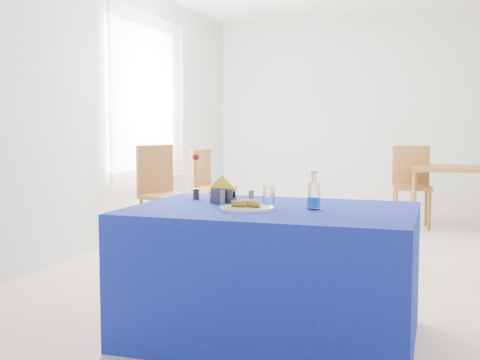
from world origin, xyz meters
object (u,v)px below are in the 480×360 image
chair_win_a (163,188)px  chair_bg_left (411,180)px  plate (247,208)px  water_bottle (314,197)px  oak_table (466,173)px  chair_win_b (208,182)px  blue_table (272,273)px

chair_win_a → chair_bg_left: bearing=-26.5°
plate → water_bottle: (0.35, 0.13, 0.06)m
water_bottle → oak_table: bearing=77.3°
plate → chair_bg_left: 4.49m
plate → chair_bg_left: bearing=81.0°
chair_win_b → chair_bg_left: bearing=-65.1°
oak_table → blue_table: bearing=-105.6°
water_bottle → chair_bg_left: (0.35, 4.31, -0.25)m
water_bottle → chair_win_a: 3.09m
chair_bg_left → chair_win_a: 3.12m
oak_table → chair_win_b: 3.12m
chair_bg_left → chair_win_a: chair_win_a is taller
water_bottle → chair_win_a: size_ratio=0.21×
blue_table → chair_bg_left: (0.59, 4.31, 0.20)m
plate → chair_win_b: (-1.70, 3.77, -0.22)m
plate → chair_win_a: 2.97m
chair_bg_left → chair_win_b: bearing=-171.8°
blue_table → oak_table: bearing=74.4°
chair_bg_left → water_bottle: bearing=-101.9°
chair_win_a → plate: bearing=-121.6°
oak_table → chair_win_b: chair_win_b is taller
plate → chair_win_a: bearing=124.8°
blue_table → oak_table: (1.22, 4.35, 0.30)m
water_bottle → blue_table: bearing=-177.8°
water_bottle → chair_bg_left: bearing=85.4°
water_bottle → plate: bearing=-159.9°
chair_win_b → oak_table: bearing=-67.6°
blue_table → chair_win_a: size_ratio=1.54×
plate → water_bottle: size_ratio=1.43×
plate → oak_table: (1.33, 4.47, -0.09)m
plate → chair_win_a: (-1.69, 2.43, -0.17)m
chair_win_b → blue_table: bearing=-144.2°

